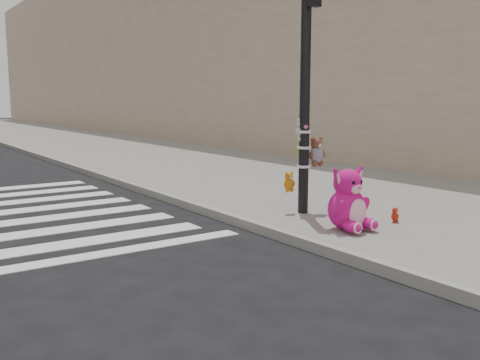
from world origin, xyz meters
TOP-DOWN VIEW (x-y plane):
  - ground at (0.00, 0.00)m, footprint 120.00×120.00m
  - sidewalk_near at (5.00, 10.00)m, footprint 7.00×80.00m
  - curb_edge at (1.55, 10.00)m, footprint 0.12×80.00m
  - bld_near at (10.50, 20.00)m, footprint 5.00×60.00m
  - signal_pole at (2.63, 1.81)m, footprint 0.69×0.49m
  - pink_bunny at (2.36, 0.57)m, footprint 0.64×0.66m
  - red_teddy at (3.26, 0.50)m, footprint 0.16×0.11m

SIDE VIEW (x-z plane):
  - ground at x=0.00m, z-range 0.00..0.00m
  - sidewalk_near at x=5.00m, z-range 0.00..0.14m
  - curb_edge at x=1.55m, z-range -0.01..0.15m
  - red_teddy at x=3.26m, z-range 0.14..0.36m
  - pink_bunny at x=2.36m, z-range 0.06..0.96m
  - signal_pole at x=2.63m, z-range -0.22..3.78m
  - bld_near at x=10.50m, z-range 0.00..10.00m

